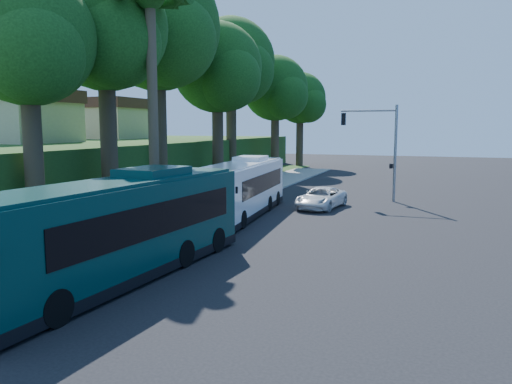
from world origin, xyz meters
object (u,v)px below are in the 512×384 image
at_px(pickup, 321,198).
at_px(teal_bus, 120,227).
at_px(bus_shelter, 157,191).
at_px(white_bus, 243,187).

bearing_deg(pickup, teal_bus, -92.57).
relative_size(bus_shelter, teal_bus, 0.24).
xyz_separation_m(white_bus, pickup, (3.97, 4.34, -1.04)).
bearing_deg(bus_shelter, pickup, 46.61).
height_order(white_bus, teal_bus, teal_bus).
bearing_deg(teal_bus, white_bus, 97.27).
bearing_deg(white_bus, bus_shelter, -139.27).
xyz_separation_m(white_bus, teal_bus, (0.72, -13.60, 0.16)).
height_order(white_bus, pickup, white_bus).
xyz_separation_m(bus_shelter, white_bus, (3.75, 3.83, -0.07)).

